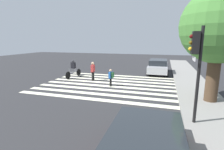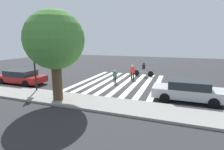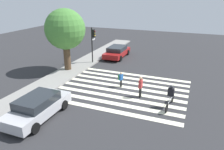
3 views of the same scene
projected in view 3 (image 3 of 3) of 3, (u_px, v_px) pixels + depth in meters
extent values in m
plane|color=#2D2D30|center=(123.00, 89.00, 17.62)|extent=(60.00, 60.00, 0.00)
cube|color=gray|center=(58.00, 78.00, 19.76)|extent=(36.00, 2.50, 0.14)
cube|color=#F2EDCC|center=(106.00, 110.00, 14.54)|extent=(0.47, 10.00, 0.01)
cube|color=#F2EDCC|center=(111.00, 103.00, 15.42)|extent=(0.47, 10.00, 0.01)
cube|color=#F2EDCC|center=(117.00, 97.00, 16.30)|extent=(0.47, 10.00, 0.01)
cube|color=#F2EDCC|center=(121.00, 92.00, 17.18)|extent=(0.47, 10.00, 0.01)
cube|color=#F2EDCC|center=(125.00, 87.00, 18.06)|extent=(0.47, 10.00, 0.01)
cube|color=#F2EDCC|center=(129.00, 83.00, 18.94)|extent=(0.47, 10.00, 0.01)
cube|color=#F2EDCC|center=(132.00, 79.00, 19.82)|extent=(0.47, 10.00, 0.01)
cube|color=#F2EDCC|center=(135.00, 75.00, 20.70)|extent=(0.47, 10.00, 0.01)
cylinder|color=black|center=(92.00, 46.00, 23.43)|extent=(0.12, 0.12, 3.94)
cube|color=black|center=(93.00, 33.00, 22.88)|extent=(0.32, 0.26, 0.84)
cube|color=silver|center=(94.00, 39.00, 23.09)|extent=(0.60, 0.02, 0.16)
sphere|color=#590F0F|center=(95.00, 31.00, 22.74)|extent=(0.15, 0.15, 0.15)
sphere|color=#59470F|center=(95.00, 34.00, 22.82)|extent=(0.15, 0.15, 0.15)
sphere|color=gold|center=(95.00, 36.00, 22.90)|extent=(0.15, 0.15, 0.15)
cylinder|color=#4C3826|center=(67.00, 58.00, 21.44)|extent=(0.65, 0.65, 2.68)
sphere|color=#478438|center=(65.00, 29.00, 20.47)|extent=(3.82, 3.82, 3.82)
cylinder|color=black|center=(140.00, 93.00, 16.10)|extent=(0.14, 0.14, 0.76)
cylinder|color=black|center=(141.00, 92.00, 16.27)|extent=(0.14, 0.14, 0.76)
cube|color=#B73333|center=(141.00, 84.00, 15.95)|extent=(0.45, 0.21, 0.60)
sphere|color=tan|center=(141.00, 78.00, 15.80)|extent=(0.24, 0.24, 0.24)
cylinder|color=black|center=(121.00, 84.00, 17.93)|extent=(0.11, 0.11, 0.61)
cylinder|color=black|center=(121.00, 83.00, 18.07)|extent=(0.11, 0.11, 0.61)
cube|color=#1E5199|center=(121.00, 77.00, 17.81)|extent=(0.39, 0.25, 0.48)
sphere|color=tan|center=(121.00, 73.00, 17.69)|extent=(0.19, 0.19, 0.19)
cube|color=#2D6638|center=(119.00, 77.00, 17.82)|extent=(0.29, 0.19, 0.41)
cylinder|color=black|center=(173.00, 98.00, 15.46)|extent=(0.67, 0.11, 0.67)
cylinder|color=black|center=(167.00, 108.00, 14.07)|extent=(0.67, 0.11, 0.67)
cube|color=#B2B2B7|center=(170.00, 100.00, 14.70)|extent=(1.42, 0.19, 0.04)
cylinder|color=#B2B2B7|center=(169.00, 100.00, 14.40)|extent=(0.03, 0.03, 0.32)
cylinder|color=#B2B2B7|center=(173.00, 94.00, 15.15)|extent=(0.03, 0.03, 0.40)
cube|color=black|center=(171.00, 92.00, 14.49)|extent=(0.28, 0.42, 0.55)
sphere|color=#333338|center=(172.00, 87.00, 14.35)|extent=(0.22, 0.22, 0.22)
cube|color=#B7B7BC|center=(38.00, 109.00, 13.46)|extent=(4.64, 1.88, 0.64)
cube|color=#23282D|center=(37.00, 100.00, 13.26)|extent=(2.55, 1.72, 0.53)
cylinder|color=black|center=(42.00, 100.00, 15.12)|extent=(0.64, 0.20, 0.64)
cylinder|color=black|center=(64.00, 105.00, 14.49)|extent=(0.64, 0.20, 0.64)
cylinder|color=black|center=(9.00, 121.00, 12.62)|extent=(0.64, 0.20, 0.64)
cylinder|color=black|center=(35.00, 128.00, 11.99)|extent=(0.64, 0.20, 0.64)
cube|color=maroon|center=(117.00, 53.00, 26.29)|extent=(4.72, 1.98, 0.57)
cube|color=#23282D|center=(117.00, 48.00, 26.10)|extent=(2.61, 1.80, 0.49)
cylinder|color=black|center=(114.00, 51.00, 27.96)|extent=(0.64, 0.21, 0.64)
cylinder|color=black|center=(128.00, 52.00, 27.32)|extent=(0.64, 0.21, 0.64)
cylinder|color=black|center=(105.00, 57.00, 25.41)|extent=(0.64, 0.21, 0.64)
cylinder|color=black|center=(120.00, 58.00, 24.77)|extent=(0.64, 0.21, 0.64)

